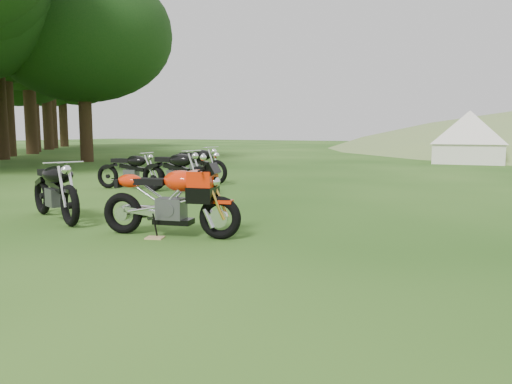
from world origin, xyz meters
The scene contains 9 objects.
ground centered at (0.00, 0.00, 0.00)m, with size 120.00×120.00×0.00m, color #153D0D.
treeline centered at (-20.00, 15.00, 0.00)m, with size 28.00×32.00×14.00m, color black, non-canonical shape.
sport_motorcycle centered at (-0.87, 0.23, 0.55)m, with size 1.83×0.46×1.10m, color red, non-canonical shape.
plywood_board centered at (-0.96, 0.02, 0.01)m, with size 0.22×0.18×0.02m, color tan.
vintage_moto_a centered at (-3.16, 0.32, 0.50)m, with size 1.89×0.44×0.99m, color black, non-canonical shape.
vintage_moto_b centered at (-4.96, 3.94, 0.47)m, with size 1.78×0.41×0.94m, color black, non-canonical shape.
vintage_moto_c centered at (-4.45, 5.87, 0.51)m, with size 1.96×0.45×1.03m, color black, non-canonical shape.
vintage_moto_d centered at (-3.59, 3.85, 0.51)m, with size 1.95×0.45×1.03m, color black, non-canonical shape.
tent_left centered at (0.95, 18.14, 1.19)m, with size 2.74×2.74×2.37m, color white, non-canonical shape.
Camera 1 is at (3.17, -4.86, 1.37)m, focal length 35.00 mm.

